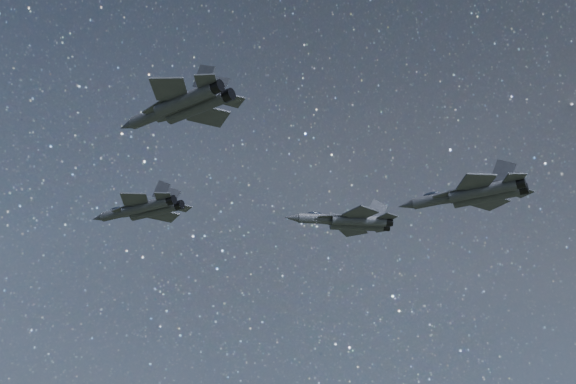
# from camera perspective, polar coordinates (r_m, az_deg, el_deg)

# --- Properties ---
(jet_lead) EXTENTS (15.35, 10.45, 3.86)m
(jet_lead) POSITION_cam_1_polar(r_m,az_deg,el_deg) (91.41, -12.18, -1.39)
(jet_lead) COLOR #2C2F37
(jet_left) EXTENTS (17.57, 11.76, 4.45)m
(jet_left) POSITION_cam_1_polar(r_m,az_deg,el_deg) (105.24, 5.17, -2.48)
(jet_left) COLOR #2C2F37
(jet_right) EXTENTS (15.77, 10.51, 4.00)m
(jet_right) POSITION_cam_1_polar(r_m,az_deg,el_deg) (72.01, -8.97, 7.26)
(jet_right) COLOR #2C2F37
(jet_slot) EXTENTS (18.06, 12.30, 4.54)m
(jet_slot) POSITION_cam_1_polar(r_m,az_deg,el_deg) (91.71, 15.41, -0.13)
(jet_slot) COLOR #2C2F37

